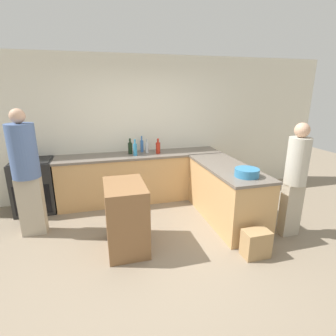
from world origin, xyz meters
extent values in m
plane|color=gray|center=(0.00, 0.00, 0.00)|extent=(14.00, 14.00, 0.00)
cube|color=silver|center=(0.00, 2.16, 1.35)|extent=(8.00, 0.06, 2.70)
cube|color=tan|center=(0.00, 1.82, 0.44)|extent=(3.05, 0.61, 0.87)
cube|color=#6B6056|center=(0.00, 1.82, 0.89)|extent=(3.08, 0.64, 0.04)
cube|color=tan|center=(1.20, 0.65, 0.44)|extent=(0.66, 1.72, 0.87)
cube|color=#6B6056|center=(1.20, 0.65, 0.89)|extent=(0.69, 1.75, 0.04)
cube|color=black|center=(-1.88, 1.82, 0.46)|extent=(0.67, 0.61, 0.91)
cube|color=black|center=(-1.88, 1.51, 0.32)|extent=(0.56, 0.01, 0.51)
cube|color=black|center=(-1.88, 1.82, 0.92)|extent=(0.61, 0.57, 0.01)
cube|color=brown|center=(-0.48, 0.25, 0.46)|extent=(0.52, 0.77, 0.91)
cylinder|color=teal|center=(1.21, 0.12, 0.97)|extent=(0.34, 0.34, 0.11)
cylinder|color=#338CBF|center=(-0.11, 1.73, 1.02)|extent=(0.07, 0.07, 0.22)
cylinder|color=#338CBF|center=(-0.11, 1.73, 1.17)|extent=(0.03, 0.03, 0.08)
cylinder|color=silver|center=(0.14, 1.89, 1.01)|extent=(0.06, 0.06, 0.19)
cylinder|color=silver|center=(0.14, 1.89, 1.14)|extent=(0.03, 0.03, 0.07)
cylinder|color=#386BB7|center=(0.05, 1.98, 1.02)|extent=(0.06, 0.06, 0.22)
cylinder|color=#386BB7|center=(0.05, 1.98, 1.18)|extent=(0.03, 0.03, 0.09)
cylinder|color=black|center=(-0.18, 1.89, 1.02)|extent=(0.08, 0.08, 0.21)
cylinder|color=black|center=(-0.18, 1.89, 1.16)|extent=(0.04, 0.04, 0.08)
cylinder|color=red|center=(0.33, 1.78, 1.01)|extent=(0.08, 0.08, 0.20)
cylinder|color=red|center=(0.33, 1.78, 1.16)|extent=(0.04, 0.04, 0.08)
cube|color=#ADA38E|center=(-1.77, 0.98, 0.44)|extent=(0.33, 0.20, 0.88)
cylinder|color=#4C6699|center=(-1.77, 0.98, 1.26)|extent=(0.37, 0.37, 0.76)
sphere|color=tan|center=(-1.77, 0.98, 1.74)|extent=(0.20, 0.20, 0.20)
cube|color=#ADA38E|center=(1.88, -0.05, 0.40)|extent=(0.27, 0.16, 0.80)
cylinder|color=#B7B2A3|center=(1.88, -0.05, 1.13)|extent=(0.30, 0.30, 0.66)
sphere|color=tan|center=(1.88, -0.05, 1.56)|extent=(0.20, 0.20, 0.20)
cube|color=#A88456|center=(1.10, -0.40, 0.18)|extent=(0.34, 0.23, 0.36)
camera|label=1|loc=(-0.76, -2.94, 2.08)|focal=28.00mm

